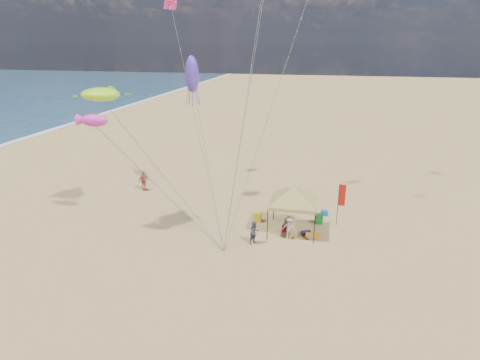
{
  "coord_description": "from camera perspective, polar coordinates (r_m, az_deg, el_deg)",
  "views": [
    {
      "loc": [
        5.47,
        -21.41,
        12.69
      ],
      "look_at": [
        0.0,
        3.0,
        4.0
      ],
      "focal_mm": 30.17,
      "sensor_mm": 36.0,
      "label": 1
    }
  ],
  "objects": [
    {
      "name": "cooler_blue",
      "position": [
        31.6,
        11.84,
        -4.58
      ],
      "size": [
        0.54,
        0.38,
        0.38
      ],
      "primitive_type": "cube",
      "color": "#1456A9",
      "rests_on": "ground"
    },
    {
      "name": "squid_kite",
      "position": [
        32.23,
        -6.8,
        14.65
      ],
      "size": [
        1.33,
        1.33,
        2.79
      ],
      "primitive_type": "ellipsoid",
      "rotation": [
        0.0,
        0.0,
        -0.28
      ],
      "color": "#5938C8",
      "rests_on": "ground"
    },
    {
      "name": "beach_cart",
      "position": [
        27.91,
        10.21,
        -7.76
      ],
      "size": [
        0.9,
        0.5,
        0.24
      ],
      "primitive_type": "cube",
      "color": "orange",
      "rests_on": "ground"
    },
    {
      "name": "person_near_c",
      "position": [
        27.4,
        7.0,
        -6.67
      ],
      "size": [
        1.16,
        0.82,
        1.63
      ],
      "primitive_type": "imported",
      "rotation": [
        0.0,
        0.0,
        2.92
      ],
      "color": "silver",
      "rests_on": "ground"
    },
    {
      "name": "turtle_kite",
      "position": [
        28.36,
        -19.14,
        11.36
      ],
      "size": [
        3.03,
        2.65,
        0.87
      ],
      "primitive_type": "ellipsoid",
      "rotation": [
        0.0,
        0.0,
        0.24
      ],
      "color": "#A7FF1C",
      "rests_on": "ground"
    },
    {
      "name": "person_near_b",
      "position": [
        26.59,
        2.08,
        -7.46
      ],
      "size": [
        0.92,
        0.96,
        1.56
      ],
      "primitive_type": "imported",
      "rotation": [
        0.0,
        0.0,
        0.95
      ],
      "color": "#383E4D",
      "rests_on": "ground"
    },
    {
      "name": "canopy_tent",
      "position": [
        27.55,
        7.65,
        -1.15
      ],
      "size": [
        6.25,
        6.25,
        3.85
      ],
      "color": "black",
      "rests_on": "ground"
    },
    {
      "name": "crate_grey",
      "position": [
        27.75,
        10.07,
        -8.05
      ],
      "size": [
        0.34,
        0.3,
        0.28
      ],
      "primitive_type": "cube",
      "color": "slate",
      "rests_on": "ground"
    },
    {
      "name": "fish_kite",
      "position": [
        27.58,
        -19.92,
        7.94
      ],
      "size": [
        2.03,
        1.49,
        0.81
      ],
      "primitive_type": "ellipsoid",
      "rotation": [
        0.0,
        0.0,
        -0.36
      ],
      "color": "#F12FC0",
      "rests_on": "ground"
    },
    {
      "name": "ground",
      "position": [
        25.48,
        -1.5,
        -10.72
      ],
      "size": [
        280.0,
        280.0,
        0.0
      ],
      "primitive_type": "plane",
      "color": "tan",
      "rests_on": "ground"
    },
    {
      "name": "feather_flag",
      "position": [
        29.48,
        14.09,
        -2.46
      ],
      "size": [
        0.49,
        0.04,
        3.19
      ],
      "color": "black",
      "rests_on": "ground"
    },
    {
      "name": "person_near_a",
      "position": [
        27.37,
        7.38,
        -6.83
      ],
      "size": [
        0.67,
        0.64,
        1.54
      ],
      "primitive_type": "imported",
      "rotation": [
        0.0,
        0.0,
        3.82
      ],
      "color": "tan",
      "rests_on": "ground"
    },
    {
      "name": "cooler_red",
      "position": [
        28.68,
        6.5,
        -6.82
      ],
      "size": [
        0.54,
        0.38,
        0.38
      ],
      "primitive_type": "cube",
      "color": "#A40D29",
      "rests_on": "ground"
    },
    {
      "name": "person_far_a",
      "position": [
        36.78,
        -13.48,
        -0.1
      ],
      "size": [
        0.82,
        1.13,
        1.79
      ],
      "primitive_type": "imported",
      "rotation": [
        0.0,
        0.0,
        1.16
      ],
      "color": "#B14644",
      "rests_on": "ground"
    },
    {
      "name": "bag_orange",
      "position": [
        31.93,
        5.03,
        -3.99
      ],
      "size": [
        0.54,
        0.69,
        0.36
      ],
      "primitive_type": "cylinder",
      "rotation": [
        0.0,
        1.57,
        1.22
      ],
      "color": "red",
      "rests_on": "ground"
    },
    {
      "name": "chair_green",
      "position": [
        30.13,
        11.19,
        -5.41
      ],
      "size": [
        0.5,
        0.5,
        0.7
      ],
      "primitive_type": "cube",
      "color": "#177F29",
      "rests_on": "ground"
    },
    {
      "name": "chair_yellow",
      "position": [
        29.91,
        2.59,
        -5.23
      ],
      "size": [
        0.5,
        0.5,
        0.7
      ],
      "primitive_type": "cube",
      "color": "yellow",
      "rests_on": "ground"
    },
    {
      "name": "bag_navy",
      "position": [
        28.28,
        9.31,
        -7.37
      ],
      "size": [
        0.69,
        0.54,
        0.36
      ],
      "primitive_type": "cylinder",
      "rotation": [
        0.0,
        1.57,
        0.35
      ],
      "color": "#0D0D3B",
      "rests_on": "ground"
    },
    {
      "name": "stunt_kite_pink",
      "position": [
        38.75,
        -9.77,
        23.54
      ],
      "size": [
        1.21,
        1.31,
        1.13
      ],
      "primitive_type": "cube",
      "rotation": [
        0.44,
        0.0,
        0.89
      ],
      "color": "#F82FC6",
      "rests_on": "ground"
    }
  ]
}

